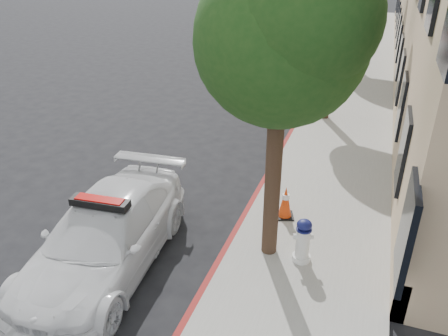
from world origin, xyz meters
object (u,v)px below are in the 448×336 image
traffic_cone (285,202)px  parked_car_far (326,34)px  fire_hydrant (303,241)px  parked_car_mid (298,71)px  police_car (105,236)px

traffic_cone → parked_car_far: bearing=95.1°
parked_car_far → traffic_cone: 19.51m
parked_car_far → fire_hydrant: (2.36, -20.82, -0.18)m
parked_car_mid → traffic_cone: size_ratio=5.34×
fire_hydrant → traffic_cone: 1.53m
parked_car_mid → fire_hydrant: parked_car_mid is taller
police_car → traffic_cone: 3.91m
parked_car_mid → fire_hydrant: bearing=-75.9°
parked_car_far → fire_hydrant: bearing=-90.6°
fire_hydrant → traffic_cone: fire_hydrant is taller
parked_car_far → parked_car_mid: bearing=-97.0°
police_car → fire_hydrant: 3.73m
parked_car_mid → parked_car_far: 8.86m
police_car → parked_car_far: 22.08m
parked_car_mid → traffic_cone: parked_car_mid is taller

